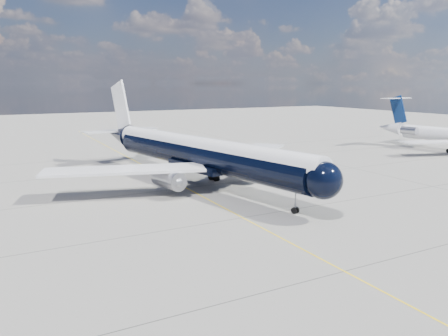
{
  "coord_description": "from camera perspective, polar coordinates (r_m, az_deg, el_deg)",
  "views": [
    {
      "loc": [
        -22.26,
        -27.68,
        13.77
      ],
      "look_at": [
        1.42,
        16.81,
        4.0
      ],
      "focal_mm": 35.0,
      "sensor_mm": 36.0,
      "label": 1
    }
  ],
  "objects": [
    {
      "name": "taxiway_centerline",
      "position": [
        58.83,
        -4.98,
        -2.6
      ],
      "size": [
        0.16,
        160.0,
        0.01
      ],
      "primitive_type": "cube",
      "color": "yellow",
      "rests_on": "ground"
    },
    {
      "name": "ground",
      "position": [
        63.34,
        -6.75,
        -1.66
      ],
      "size": [
        320.0,
        320.0,
        0.0
      ],
      "primitive_type": "plane",
      "color": "gray",
      "rests_on": "ground"
    },
    {
      "name": "main_airliner",
      "position": [
        60.1,
        -3.72,
        2.05
      ],
      "size": [
        40.14,
        49.49,
        14.4
      ],
      "rotation": [
        0.0,
        0.0,
        0.2
      ],
      "color": "black",
      "rests_on": "ground"
    }
  ]
}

